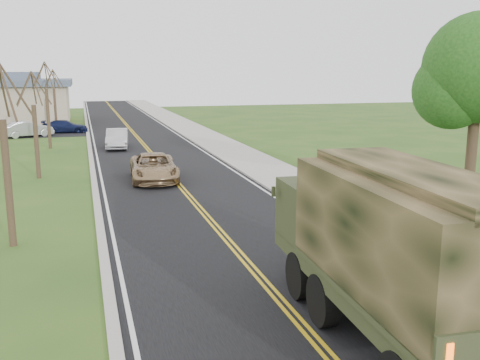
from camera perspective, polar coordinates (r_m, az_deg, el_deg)
name	(u,v)px	position (r m, az deg, el deg)	size (l,w,h in m)	color
road	(136,136)	(49.03, -11.01, 4.63)	(8.00, 120.00, 0.01)	black
curb_right	(182,134)	(49.58, -6.22, 4.91)	(0.30, 120.00, 0.12)	#9E998E
sidewalk_right	(200,133)	(49.92, -4.24, 4.98)	(3.20, 120.00, 0.10)	#9E998E
curb_left	(88,137)	(48.81, -15.88, 4.42)	(0.30, 120.00, 0.10)	#9E998E
leafy_tree	(478,77)	(24.16, 24.05, 10.03)	(4.83, 4.50, 8.10)	#38281C
bare_tree_a	(7,168)	(18.90, -23.64, 1.15)	(1.93, 2.26, 6.08)	#38281C
bare_tree_b	(36,133)	(30.75, -20.97, 4.72)	(1.83, 2.14, 5.73)	#38281C
bare_tree_c	(48,111)	(42.65, -19.82, 6.90)	(2.04, 2.39, 6.42)	#38281C
bare_tree_d	(55,105)	(54.63, -19.13, 7.58)	(1.88, 2.20, 5.91)	#38281C
military_truck	(393,240)	(11.76, 16.03, -6.22)	(3.08, 7.90, 3.88)	black
suv_champagne	(154,167)	(28.68, -9.17, 1.34)	(2.37, 5.13, 1.43)	#997B56
sedan_silver	(117,139)	(41.35, -12.98, 4.31)	(1.55, 4.44, 1.46)	silver
utility_box_near	(466,280)	(14.98, 23.00, -9.81)	(0.60, 0.50, 0.80)	#174220
lot_car_silver	(27,129)	(50.95, -21.73, 5.07)	(1.49, 4.28, 1.41)	#B8B7BC
lot_car_navy	(65,126)	(53.28, -18.15, 5.45)	(1.68, 4.14, 1.20)	#0F1639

